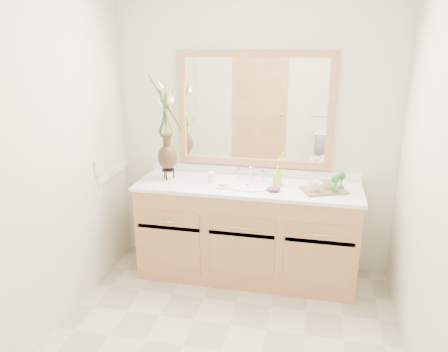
% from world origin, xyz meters
% --- Properties ---
extents(floor, '(2.60, 2.60, 0.00)m').
position_xyz_m(floor, '(0.00, 0.00, 0.00)').
color(floor, beige).
rests_on(floor, ground).
extents(wall_back, '(2.40, 0.02, 2.40)m').
position_xyz_m(wall_back, '(0.00, 1.30, 1.20)').
color(wall_back, white).
rests_on(wall_back, floor).
extents(wall_front, '(2.40, 0.02, 2.40)m').
position_xyz_m(wall_front, '(0.00, -1.30, 1.20)').
color(wall_front, white).
rests_on(wall_front, floor).
extents(wall_left, '(0.02, 2.60, 2.40)m').
position_xyz_m(wall_left, '(-1.20, 0.00, 1.20)').
color(wall_left, white).
rests_on(wall_left, floor).
extents(wall_right, '(0.02, 2.60, 2.40)m').
position_xyz_m(wall_right, '(1.20, 0.00, 1.20)').
color(wall_right, white).
rests_on(wall_right, floor).
extents(vanity, '(1.80, 0.55, 0.80)m').
position_xyz_m(vanity, '(0.00, 1.01, 0.40)').
color(vanity, tan).
rests_on(vanity, floor).
extents(counter, '(1.84, 0.57, 0.03)m').
position_xyz_m(counter, '(0.00, 1.01, 0.82)').
color(counter, white).
rests_on(counter, vanity).
extents(sink, '(0.38, 0.34, 0.23)m').
position_xyz_m(sink, '(0.00, 1.00, 0.78)').
color(sink, white).
rests_on(sink, counter).
extents(mirror, '(1.32, 0.04, 0.97)m').
position_xyz_m(mirror, '(0.00, 1.28, 1.41)').
color(mirror, white).
rests_on(mirror, wall_back).
extents(switch_plate, '(0.02, 0.12, 0.12)m').
position_xyz_m(switch_plate, '(-1.19, 0.76, 0.98)').
color(switch_plate, white).
rests_on(switch_plate, wall_left).
extents(door, '(0.80, 0.03, 2.00)m').
position_xyz_m(door, '(-0.30, -1.29, 1.00)').
color(door, tan).
rests_on(door, floor).
extents(flower_vase, '(0.19, 0.19, 0.79)m').
position_xyz_m(flower_vase, '(-0.69, 1.04, 1.37)').
color(flower_vase, black).
rests_on(flower_vase, counter).
extents(tumbler, '(0.07, 0.07, 0.08)m').
position_xyz_m(tumbler, '(-0.31, 1.02, 0.87)').
color(tumbler, '#EFE7CF').
rests_on(tumbler, counter).
extents(soap_dish, '(0.11, 0.11, 0.04)m').
position_xyz_m(soap_dish, '(-0.19, 0.91, 0.84)').
color(soap_dish, '#EFE7CF').
rests_on(soap_dish, counter).
extents(soap_bottle, '(0.07, 0.07, 0.14)m').
position_xyz_m(soap_bottle, '(0.24, 1.06, 0.90)').
color(soap_bottle, '#ABE536').
rests_on(soap_bottle, counter).
extents(purple_dish, '(0.12, 0.10, 0.04)m').
position_xyz_m(purple_dish, '(0.22, 0.90, 0.85)').
color(purple_dish, '#6A2879').
rests_on(purple_dish, counter).
extents(tray, '(0.39, 0.33, 0.02)m').
position_xyz_m(tray, '(0.61, 0.99, 0.84)').
color(tray, brown).
rests_on(tray, counter).
extents(mug_left, '(0.11, 0.11, 0.09)m').
position_xyz_m(mug_left, '(0.52, 0.93, 0.89)').
color(mug_left, '#EFE7CF').
rests_on(mug_left, tray).
extents(mug_right, '(0.13, 0.13, 0.10)m').
position_xyz_m(mug_right, '(0.63, 1.02, 0.90)').
color(mug_right, '#EFE7CF').
rests_on(mug_right, tray).
extents(goblet_front, '(0.06, 0.06, 0.14)m').
position_xyz_m(goblet_front, '(0.69, 0.94, 0.94)').
color(goblet_front, '#236822').
rests_on(goblet_front, tray).
extents(goblet_back, '(0.06, 0.06, 0.13)m').
position_xyz_m(goblet_back, '(0.74, 1.06, 0.94)').
color(goblet_back, '#236822').
rests_on(goblet_back, tray).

